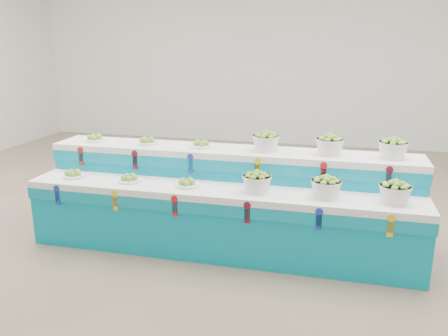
{
  "coord_description": "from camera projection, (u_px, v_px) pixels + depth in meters",
  "views": [
    {
      "loc": [
        1.69,
        -4.83,
        2.15
      ],
      "look_at": [
        0.54,
        -0.33,
        0.87
      ],
      "focal_mm": 36.72,
      "sensor_mm": 36.0,
      "label": 1
    }
  ],
  "objects": [
    {
      "name": "basket_lower_mid",
      "position": [
        326.0,
        187.0,
        4.34
      ],
      "size": [
        0.29,
        0.29,
        0.21
      ],
      "primitive_type": null,
      "rotation": [
        0.0,
        0.0,
        -0.0
      ],
      "color": "silver",
      "rests_on": "display_stand"
    },
    {
      "name": "plate_lower_mid",
      "position": [
        129.0,
        178.0,
        4.84
      ],
      "size": [
        0.25,
        0.25,
        0.09
      ],
      "primitive_type": "cylinder",
      "rotation": [
        0.0,
        0.0,
        -0.0
      ],
      "color": "white",
      "rests_on": "display_stand"
    },
    {
      "name": "basket_lower_right",
      "position": [
        395.0,
        192.0,
        4.19
      ],
      "size": [
        0.29,
        0.29,
        0.21
      ],
      "primitive_type": null,
      "rotation": [
        0.0,
        0.0,
        -0.0
      ],
      "color": "silver",
      "rests_on": "display_stand"
    },
    {
      "name": "plate_lower_left",
      "position": [
        73.0,
        173.0,
        5.0
      ],
      "size": [
        0.25,
        0.25,
        0.09
      ],
      "primitive_type": "cylinder",
      "rotation": [
        0.0,
        0.0,
        -0.0
      ],
      "color": "white",
      "rests_on": "display_stand"
    },
    {
      "name": "basket_lower_left",
      "position": [
        257.0,
        182.0,
        4.5
      ],
      "size": [
        0.29,
        0.29,
        0.21
      ],
      "primitive_type": null,
      "rotation": [
        0.0,
        0.0,
        -0.0
      ],
      "color": "silver",
      "rests_on": "display_stand"
    },
    {
      "name": "plate_lower_right",
      "position": [
        187.0,
        182.0,
        4.69
      ],
      "size": [
        0.25,
        0.25,
        0.09
      ],
      "primitive_type": "cylinder",
      "rotation": [
        0.0,
        0.0,
        -0.0
      ],
      "color": "white",
      "rests_on": "display_stand"
    },
    {
      "name": "basket_upper_mid",
      "position": [
        330.0,
        145.0,
        4.73
      ],
      "size": [
        0.29,
        0.29,
        0.21
      ],
      "primitive_type": null,
      "rotation": [
        0.0,
        0.0,
        -0.0
      ],
      "color": "silver",
      "rests_on": "display_stand"
    },
    {
      "name": "plate_upper_left",
      "position": [
        95.0,
        137.0,
        5.39
      ],
      "size": [
        0.25,
        0.25,
        0.09
      ],
      "primitive_type": "cylinder",
      "rotation": [
        0.0,
        0.0,
        -0.0
      ],
      "color": "white",
      "rests_on": "display_stand"
    },
    {
      "name": "basket_upper_left",
      "position": [
        266.0,
        141.0,
        4.89
      ],
      "size": [
        0.29,
        0.29,
        0.21
      ],
      "primitive_type": null,
      "rotation": [
        0.0,
        0.0,
        -0.0
      ],
      "color": "silver",
      "rests_on": "display_stand"
    },
    {
      "name": "plate_upper_right",
      "position": [
        201.0,
        143.0,
        5.08
      ],
      "size": [
        0.25,
        0.25,
        0.09
      ],
      "primitive_type": "cylinder",
      "rotation": [
        0.0,
        0.0,
        -0.0
      ],
      "color": "white",
      "rests_on": "display_stand"
    },
    {
      "name": "basket_upper_right",
      "position": [
        393.0,
        148.0,
        4.58
      ],
      "size": [
        0.29,
        0.29,
        0.21
      ],
      "primitive_type": null,
      "rotation": [
        0.0,
        0.0,
        -0.0
      ],
      "color": "silver",
      "rests_on": "display_stand"
    },
    {
      "name": "display_stand",
      "position": [
        224.0,
        200.0,
        4.91
      ],
      "size": [
        4.09,
        1.05,
        1.02
      ],
      "primitive_type": null,
      "rotation": [
        0.0,
        0.0,
        -0.0
      ],
      "color": "#0692B2",
      "rests_on": "ground"
    },
    {
      "name": "back_wall",
      "position": [
        262.0,
        49.0,
        9.62
      ],
      "size": [
        10.0,
        0.0,
        10.0
      ],
      "primitive_type": "plane",
      "rotation": [
        1.57,
        0.0,
        0.0
      ],
      "color": "silver",
      "rests_on": "ground"
    },
    {
      "name": "plate_upper_mid",
      "position": [
        147.0,
        140.0,
        5.23
      ],
      "size": [
        0.25,
        0.25,
        0.09
      ],
      "primitive_type": "cylinder",
      "rotation": [
        0.0,
        0.0,
        -0.0
      ],
      "color": "white",
      "rests_on": "display_stand"
    },
    {
      "name": "ground",
      "position": [
        188.0,
        228.0,
        5.49
      ],
      "size": [
        10.0,
        10.0,
        0.0
      ],
      "primitive_type": "plane",
      "color": "#735E4D",
      "rests_on": "ground"
    }
  ]
}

